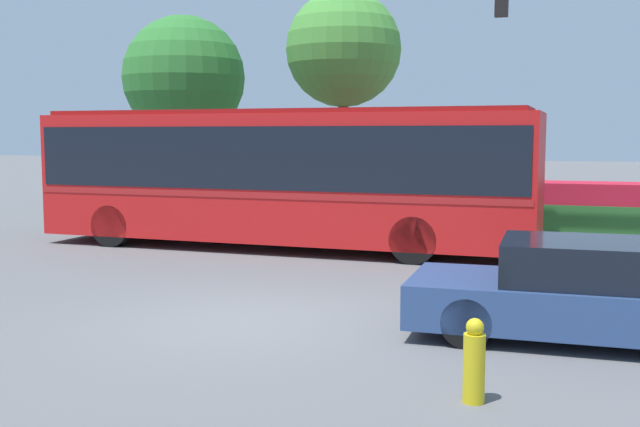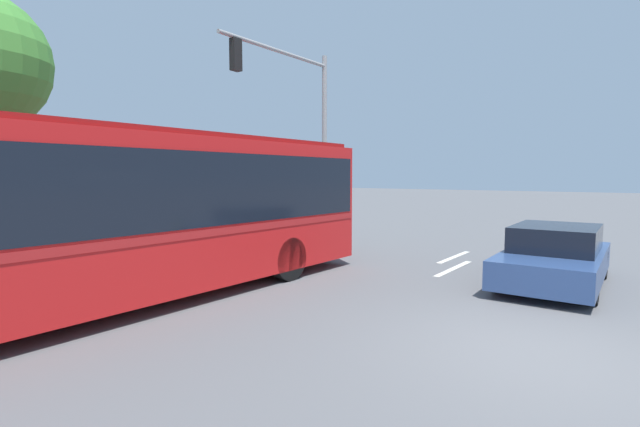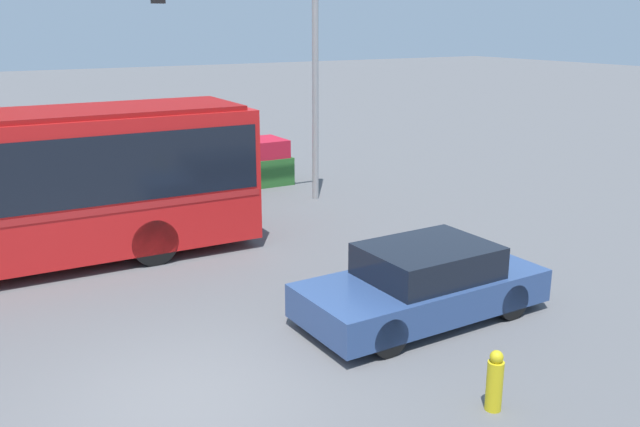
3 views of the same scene
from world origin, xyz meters
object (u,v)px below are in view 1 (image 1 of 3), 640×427
at_px(sedan_foreground, 581,293).
at_px(city_bus, 282,170).
at_px(street_tree_centre, 343,50).
at_px(fire_hydrant, 474,362).
at_px(street_tree_left, 184,78).

bearing_deg(sedan_foreground, city_bus, -44.40).
relative_size(street_tree_centre, fire_hydrant, 8.17).
distance_m(street_tree_left, street_tree_centre, 5.70).
bearing_deg(street_tree_left, city_bus, -46.78).
xyz_separation_m(sedan_foreground, fire_hydrant, (-1.04, -2.81, -0.20)).
bearing_deg(street_tree_left, street_tree_centre, -3.61).
height_order(street_tree_left, fire_hydrant, street_tree_left).
xyz_separation_m(city_bus, fire_hydrant, (5.52, -9.01, -1.43)).
bearing_deg(sedan_foreground, street_tree_left, -46.08).
relative_size(city_bus, street_tree_left, 1.78).
bearing_deg(fire_hydrant, street_tree_left, 126.78).
relative_size(street_tree_left, street_tree_centre, 0.94).
distance_m(city_bus, sedan_foreground, 9.11).
xyz_separation_m(city_bus, street_tree_left, (-5.92, 6.30, 2.72)).
bearing_deg(fire_hydrant, city_bus, 121.51).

